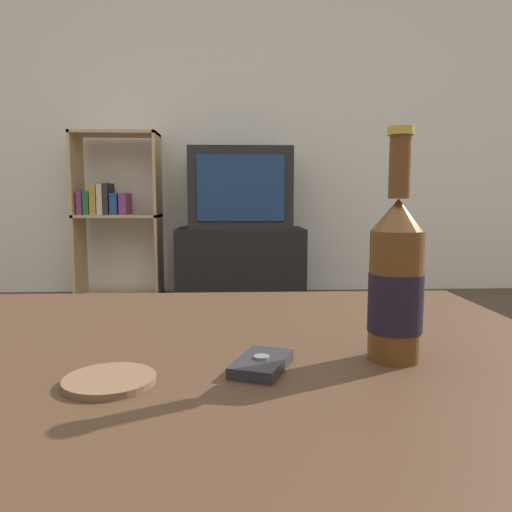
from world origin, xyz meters
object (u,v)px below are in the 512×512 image
Objects in this scene: beer_bottle at (396,281)px; cell_phone at (262,364)px; tv_stand at (241,263)px; television at (240,189)px; bookshelf at (114,212)px.

cell_phone is (-0.17, -0.03, -0.10)m from beer_bottle.
cell_phone is at bearing -90.20° from tv_stand.
television reaches higher than cell_phone.
bookshelf is 3.05m from beer_bottle.
bookshelf is (-0.87, 0.09, 0.35)m from tv_stand.
television is at bearing -5.94° from bookshelf.
tv_stand is 0.94m from bookshelf.
television reaches higher than beer_bottle.
cell_phone is at bearing -73.48° from bookshelf.
bookshelf is 10.42× the size of cell_phone.
television is (0.00, -0.00, 0.51)m from tv_stand.
beer_bottle is (0.16, -2.78, -0.17)m from television.
television is 2.79m from beer_bottle.
tv_stand is 0.51m from television.
tv_stand is at bearing -5.68° from bookshelf.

